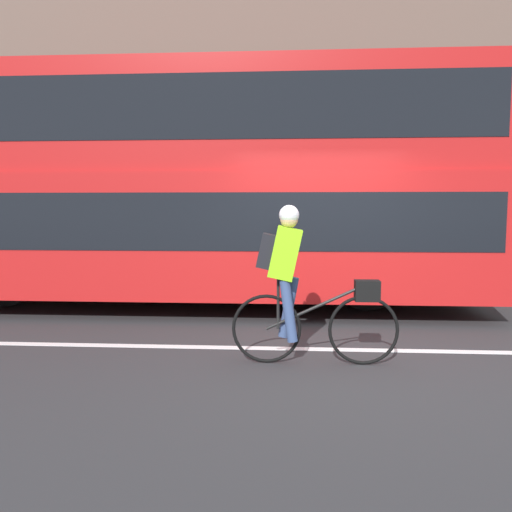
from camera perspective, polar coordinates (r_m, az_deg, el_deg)
ground_plane at (r=5.83m, az=8.31°, el=-11.19°), size 80.00×80.00×0.00m
road_center_line at (r=6.06m, az=8.12°, el=-10.50°), size 50.00×0.14×0.01m
sidewalk_curb at (r=10.92m, az=6.14°, el=-3.08°), size 60.00×2.21×0.11m
building_facade at (r=12.23m, az=6.06°, el=14.76°), size 60.00×0.30×7.31m
bus at (r=8.46m, az=-8.40°, el=8.50°), size 9.88×2.45×3.83m
cyclist_on_bike at (r=5.32m, az=4.84°, el=-2.74°), size 1.78×0.32×1.70m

